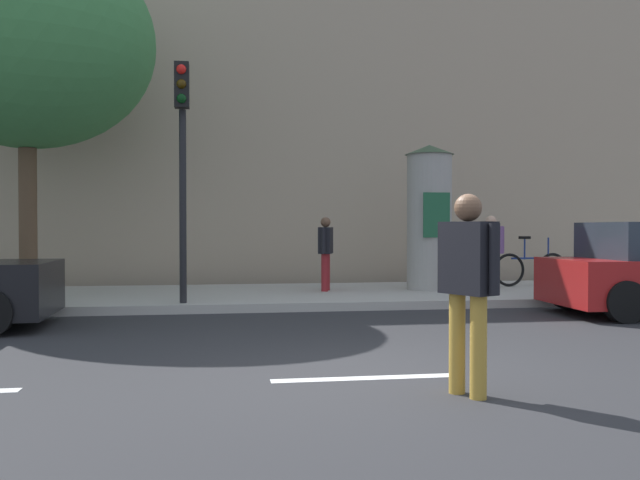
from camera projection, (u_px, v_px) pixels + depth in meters
ground_plane at (365, 378)px, 6.30m from camera, size 80.00×80.00×0.00m
sidewalk_curb at (289, 296)px, 13.22m from camera, size 36.00×4.00×0.15m
lane_markings at (365, 378)px, 6.30m from camera, size 25.80×0.16×0.01m
building_backdrop at (270, 116)px, 18.08m from camera, size 36.00×5.00×8.92m
traffic_light at (182, 141)px, 11.13m from camera, size 0.24×0.45×4.02m
poster_column at (429, 216)px, 13.74m from camera, size 1.01×1.01×2.98m
street_tree at (27, 41)px, 12.17m from camera, size 4.62×4.62×6.66m
pedestrian_in_red_top at (468, 276)px, 5.63m from camera, size 0.43×0.59×1.71m
pedestrian_with_backpack at (326, 248)px, 13.45m from camera, size 0.38×0.64×1.49m
pedestrian_in_dark_shirt at (491, 248)px, 13.11m from camera, size 0.59×0.31×1.52m
bicycle_leaning at (531, 268)px, 14.54m from camera, size 1.77×0.21×1.09m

